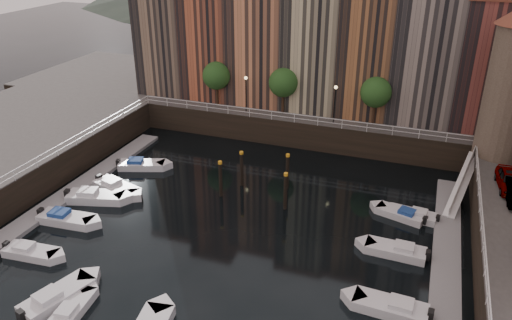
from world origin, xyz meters
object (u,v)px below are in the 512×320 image
at_px(mooring_pilings, 258,178).
at_px(boat_left_0, 30,252).
at_px(boat_left_2, 95,197).
at_px(car_a, 510,181).
at_px(gangway, 463,182).
at_px(boat_left_1, 66,219).

relative_size(mooring_pilings, boat_left_0, 1.45).
relative_size(boat_left_2, car_a, 1.19).
bearing_deg(boat_left_2, gangway, 4.21).
distance_m(mooring_pilings, boat_left_1, 16.67).
bearing_deg(boat_left_1, boat_left_2, 84.61).
relative_size(gangway, boat_left_0, 1.86).
xyz_separation_m(gangway, boat_left_1, (-30.49, -15.01, -1.53)).
distance_m(boat_left_0, car_a, 37.46).
xyz_separation_m(boat_left_1, boat_left_2, (0.04, 3.81, 0.02)).
bearing_deg(boat_left_1, gangway, 21.46).
relative_size(gangway, boat_left_1, 1.65).
bearing_deg(gangway, mooring_pilings, -163.67).
height_order(boat_left_0, boat_left_2, boat_left_2).
relative_size(mooring_pilings, car_a, 1.43).
xyz_separation_m(mooring_pilings, boat_left_1, (-13.30, -9.97, -1.27)).
relative_size(boat_left_0, boat_left_1, 0.89).
xyz_separation_m(mooring_pilings, boat_left_2, (-13.25, -6.16, -1.24)).
bearing_deg(boat_left_0, car_a, 22.32).
distance_m(gangway, boat_left_0, 35.81).
height_order(boat_left_1, car_a, car_a).
relative_size(boat_left_0, car_a, 0.99).
bearing_deg(boat_left_2, mooring_pilings, 8.95).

